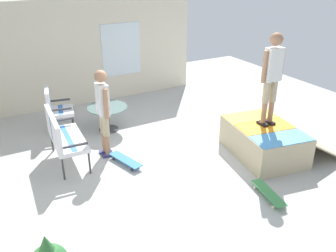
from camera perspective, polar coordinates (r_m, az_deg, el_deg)
ground_plane at (r=7.27m, az=1.35°, el=-5.07°), size 12.00×12.00×0.10m
house_facade at (r=9.86m, az=-12.54°, el=11.38°), size 0.23×6.00×2.73m
skate_ramp at (r=7.40m, az=15.11°, el=-2.23°), size 1.91×2.19×0.63m
patio_bench at (r=7.00m, az=-16.56°, el=-1.26°), size 1.28×0.62×1.02m
patio_chair_near_house at (r=8.38m, az=-17.49°, el=2.98°), size 0.72×0.66×1.02m
patio_table at (r=8.26m, az=-9.53°, el=1.95°), size 0.90×0.90×0.57m
person_watching at (r=6.95m, az=-10.26°, el=2.98°), size 0.48×0.24×1.75m
person_skater at (r=6.99m, az=16.19°, el=8.15°), size 0.25×0.48×1.78m
skateboard_by_bench at (r=6.98m, az=-6.74°, el=-5.36°), size 0.82×0.41×0.10m
skateboard_spare at (r=6.25m, az=15.60°, el=-10.17°), size 0.82×0.35×0.10m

